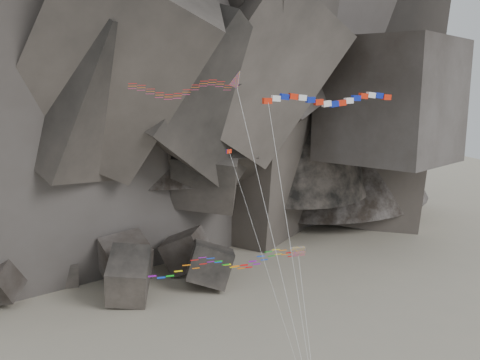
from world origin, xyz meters
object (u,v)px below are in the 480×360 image
object	(u,v)px
delta_kite	(178,88)
banner_kite	(329,101)
pennant_kite	(248,210)
parafoil_kite	(222,262)

from	to	relation	value
delta_kite	banner_kite	xyz separation A→B (m)	(13.19, -1.30, -1.17)
banner_kite	pennant_kite	distance (m)	12.15
delta_kite	banner_kite	bearing A→B (deg)	-14.59
parafoil_kite	pennant_kite	distance (m)	5.19
delta_kite	parafoil_kite	world-z (taller)	delta_kite
pennant_kite	parafoil_kite	bearing A→B (deg)	161.33
pennant_kite	banner_kite	bearing A→B (deg)	-38.30
delta_kite	banner_kite	distance (m)	13.31
delta_kite	banner_kite	size ratio (longest dim) A/B	1.07
delta_kite	pennant_kite	xyz separation A→B (m)	(6.07, -0.01, -10.94)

